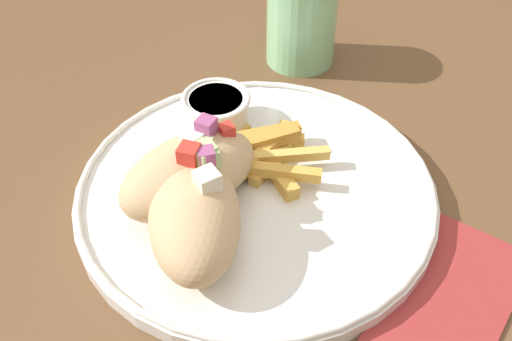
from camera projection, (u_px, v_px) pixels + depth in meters
name	position (u px, v px, depth m)	size (l,w,h in m)	color
table	(211.00, 217.00, 0.60)	(1.49, 1.49, 0.76)	brown
napkin	(452.00, 296.00, 0.45)	(0.16, 0.11, 0.00)	maroon
plate	(256.00, 191.00, 0.52)	(0.31, 0.31, 0.02)	white
pita_sandwich_near	(195.00, 214.00, 0.46)	(0.14, 0.14, 0.07)	tan
pita_sandwich_far	(189.00, 173.00, 0.49)	(0.13, 0.08, 0.07)	tan
fries_pile	(262.00, 154.00, 0.54)	(0.12, 0.12, 0.02)	gold
sauce_ramekin	(216.00, 109.00, 0.57)	(0.07, 0.07, 0.03)	white
water_glass	(301.00, 25.00, 0.66)	(0.08, 0.08, 0.10)	#8CCC93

